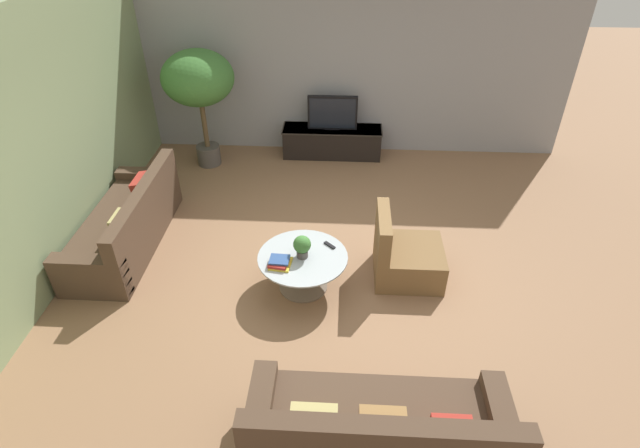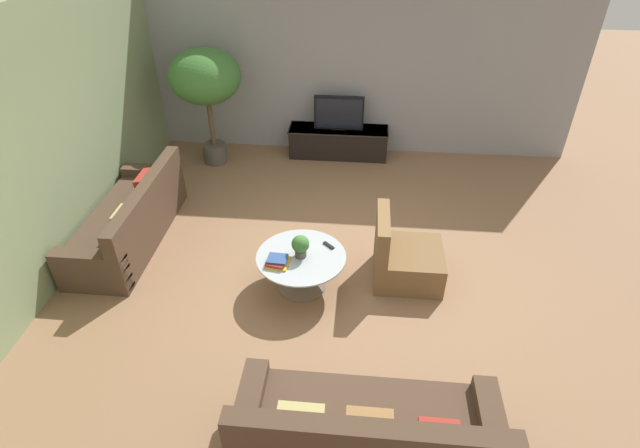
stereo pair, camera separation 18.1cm
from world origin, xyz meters
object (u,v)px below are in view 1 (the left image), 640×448
(television, at_px, (333,113))
(armchair_wicker, at_px, (404,257))
(couch_near_entry, at_px, (378,432))
(couch_by_wall, at_px, (127,225))
(coffee_table, at_px, (303,266))
(potted_palm_tall, at_px, (198,82))
(potted_plant_tabletop, at_px, (302,246))
(media_console, at_px, (332,141))

(television, height_order, armchair_wicker, television)
(couch_near_entry, xyz_separation_m, armchair_wicker, (0.40, 2.31, -0.01))
(television, xyz_separation_m, armchair_wicker, (0.97, -3.08, -0.50))
(couch_by_wall, xyz_separation_m, armchair_wicker, (3.52, -0.43, -0.01))
(coffee_table, relative_size, armchair_wicker, 1.19)
(television, height_order, potted_palm_tall, potted_palm_tall)
(coffee_table, xyz_separation_m, potted_palm_tall, (-1.82, 2.95, 1.08))
(coffee_table, xyz_separation_m, potted_plant_tabletop, (-0.00, -0.00, 0.29))
(television, bearing_deg, potted_palm_tall, -168.37)
(armchair_wicker, bearing_deg, media_console, 17.45)
(couch_near_entry, distance_m, armchair_wicker, 2.34)
(couch_near_entry, relative_size, armchair_wicker, 2.50)
(potted_palm_tall, bearing_deg, media_console, 11.67)
(media_console, relative_size, television, 2.05)
(media_console, xyz_separation_m, potted_plant_tabletop, (-0.22, -3.37, 0.36))
(coffee_table, relative_size, couch_near_entry, 0.48)
(television, height_order, couch_by_wall, television)
(armchair_wicker, bearing_deg, television, 17.45)
(couch_near_entry, bearing_deg, couch_by_wall, -41.24)
(media_console, relative_size, armchair_wicker, 1.94)
(coffee_table, bearing_deg, television, 86.33)
(television, bearing_deg, media_console, 90.00)
(media_console, relative_size, coffee_table, 1.63)
(armchair_wicker, relative_size, potted_plant_tabletop, 3.14)
(couch_by_wall, height_order, potted_palm_tall, potted_palm_tall)
(television, distance_m, potted_plant_tabletop, 3.38)
(coffee_table, distance_m, armchair_wicker, 1.22)
(couch_by_wall, height_order, couch_near_entry, same)
(media_console, relative_size, potted_plant_tabletop, 6.10)
(coffee_table, height_order, potted_plant_tabletop, potted_plant_tabletop)
(armchair_wicker, relative_size, potted_palm_tall, 0.46)
(couch_by_wall, xyz_separation_m, potted_palm_tall, (0.52, 2.23, 1.12))
(potted_plant_tabletop, bearing_deg, couch_near_entry, -68.66)
(potted_palm_tall, relative_size, potted_plant_tabletop, 6.86)
(armchair_wicker, bearing_deg, couch_near_entry, 170.14)
(coffee_table, xyz_separation_m, couch_near_entry, (0.78, -2.02, -0.04))
(couch_near_entry, bearing_deg, potted_palm_tall, -62.32)
(couch_near_entry, bearing_deg, media_console, -83.99)
(couch_by_wall, height_order, potted_plant_tabletop, couch_by_wall)
(media_console, relative_size, potted_palm_tall, 0.89)
(coffee_table, height_order, armchair_wicker, armchair_wicker)
(armchair_wicker, bearing_deg, coffee_table, 103.70)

